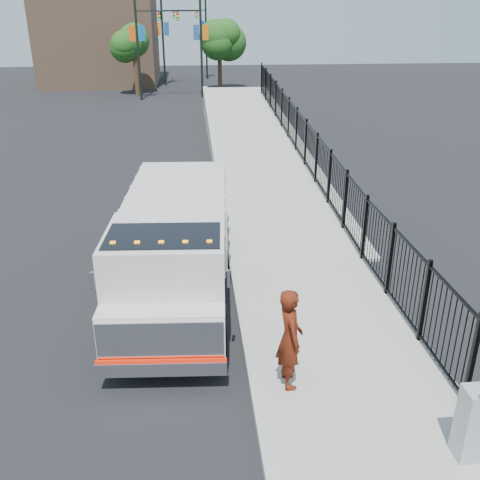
{
  "coord_description": "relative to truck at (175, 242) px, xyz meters",
  "views": [
    {
      "loc": [
        -1.06,
        -9.09,
        6.53
      ],
      "look_at": [
        -0.04,
        2.0,
        1.68
      ],
      "focal_mm": 40.0,
      "sensor_mm": 36.0,
      "label": 1
    }
  ],
  "objects": [
    {
      "name": "ground",
      "position": [
        1.54,
        -2.52,
        -1.45
      ],
      "size": [
        120.0,
        120.0,
        0.0
      ],
      "primitive_type": "plane",
      "color": "black",
      "rests_on": "ground"
    },
    {
      "name": "sidewalk",
      "position": [
        3.46,
        -4.52,
        -1.39
      ],
      "size": [
        3.55,
        12.0,
        0.12
      ],
      "primitive_type": "cube",
      "color": "#9E998E",
      "rests_on": "ground"
    },
    {
      "name": "curb",
      "position": [
        1.54,
        -4.52,
        -1.37
      ],
      "size": [
        0.3,
        12.0,
        0.16
      ],
      "primitive_type": "cube",
      "color": "#ADAAA3",
      "rests_on": "ground"
    },
    {
      "name": "ramp",
      "position": [
        3.66,
        13.48,
        -1.45
      ],
      "size": [
        3.95,
        24.06,
        3.19
      ],
      "primitive_type": "cube",
      "rotation": [
        0.06,
        0.0,
        0.0
      ],
      "color": "#9E998E",
      "rests_on": "ground"
    },
    {
      "name": "iron_fence",
      "position": [
        5.09,
        9.48,
        -0.55
      ],
      "size": [
        0.1,
        28.0,
        1.8
      ],
      "primitive_type": "cube",
      "color": "black",
      "rests_on": "ground"
    },
    {
      "name": "truck",
      "position": [
        0.0,
        0.0,
        0.0
      ],
      "size": [
        2.86,
        7.64,
        2.57
      ],
      "rotation": [
        0.0,
        0.0,
        -0.06
      ],
      "color": "black",
      "rests_on": "ground"
    },
    {
      "name": "worker",
      "position": [
        2.1,
        -3.67,
        -0.35
      ],
      "size": [
        0.52,
        0.74,
        1.95
      ],
      "primitive_type": "imported",
      "rotation": [
        0.0,
        0.0,
        1.64
      ],
      "color": "#52180A",
      "rests_on": "sidewalk"
    },
    {
      "name": "utility_cabinet",
      "position": [
        4.64,
        -5.66,
        -0.7
      ],
      "size": [
        0.55,
        0.4,
        1.25
      ],
      "primitive_type": "cube",
      "color": "gray",
      "rests_on": "sidewalk"
    },
    {
      "name": "light_pole_0",
      "position": [
        -2.92,
        30.98,
        2.92
      ],
      "size": [
        3.77,
        0.22,
        8.0
      ],
      "color": "black",
      "rests_on": "ground"
    },
    {
      "name": "light_pole_1",
      "position": [
        1.19,
        31.78,
        2.92
      ],
      "size": [
        3.77,
        0.22,
        8.0
      ],
      "color": "black",
      "rests_on": "ground"
    },
    {
      "name": "light_pole_2",
      "position": [
        -1.4,
        39.46,
        2.92
      ],
      "size": [
        3.78,
        0.22,
        8.0
      ],
      "color": "black",
      "rests_on": "ground"
    },
    {
      "name": "light_pole_3",
      "position": [
        1.99,
        43.98,
        2.92
      ],
      "size": [
        3.78,
        0.22,
        8.0
      ],
      "color": "black",
      "rests_on": "ground"
    },
    {
      "name": "tree_0",
      "position": [
        -3.68,
        33.08,
        2.49
      ],
      "size": [
        2.56,
        2.56,
        5.28
      ],
      "color": "#382314",
      "rests_on": "ground"
    },
    {
      "name": "tree_1",
      "position": [
        3.1,
        35.59,
        2.51
      ],
      "size": [
        2.76,
        2.76,
        5.38
      ],
      "color": "#382314",
      "rests_on": "ground"
    },
    {
      "name": "tree_2",
      "position": [
        -3.86,
        44.71,
        2.5
      ],
      "size": [
        2.59,
        2.59,
        5.29
      ],
      "color": "#382314",
      "rests_on": "ground"
    },
    {
      "name": "building",
      "position": [
        -7.46,
        41.48,
        2.55
      ],
      "size": [
        10.0,
        10.0,
        8.0
      ],
      "primitive_type": "cube",
      "color": "#8C664C",
      "rests_on": "ground"
    }
  ]
}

